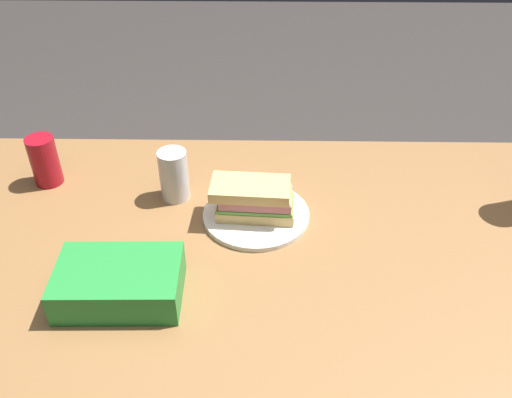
{
  "coord_description": "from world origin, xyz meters",
  "views": [
    {
      "loc": [
        0.05,
        0.81,
        1.52
      ],
      "look_at": [
        0.06,
        -0.14,
        0.79
      ],
      "focal_mm": 38.56,
      "sensor_mm": 36.0,
      "label": 1
    }
  ],
  "objects_px": {
    "dining_table": "(285,291)",
    "soda_can_red": "(45,161)",
    "chip_bag": "(119,282)",
    "sandwich": "(254,198)",
    "paper_plate": "(256,215)",
    "soda_can_silver": "(174,175)"
  },
  "relations": [
    {
      "from": "soda_can_red",
      "to": "chip_bag",
      "type": "distance_m",
      "value": 0.45
    },
    {
      "from": "dining_table",
      "to": "chip_bag",
      "type": "xyz_separation_m",
      "value": [
        0.31,
        0.1,
        0.12
      ]
    },
    {
      "from": "sandwich",
      "to": "soda_can_silver",
      "type": "height_order",
      "value": "soda_can_silver"
    },
    {
      "from": "paper_plate",
      "to": "sandwich",
      "type": "distance_m",
      "value": 0.05
    },
    {
      "from": "soda_can_red",
      "to": "soda_can_silver",
      "type": "xyz_separation_m",
      "value": [
        -0.31,
        0.05,
        0.0
      ]
    },
    {
      "from": "paper_plate",
      "to": "chip_bag",
      "type": "relative_size",
      "value": 1.03
    },
    {
      "from": "paper_plate",
      "to": "chip_bag",
      "type": "xyz_separation_m",
      "value": [
        0.25,
        0.24,
        0.03
      ]
    },
    {
      "from": "sandwich",
      "to": "soda_can_red",
      "type": "distance_m",
      "value": 0.52
    },
    {
      "from": "dining_table",
      "to": "soda_can_red",
      "type": "distance_m",
      "value": 0.65
    },
    {
      "from": "chip_bag",
      "to": "soda_can_silver",
      "type": "bearing_deg",
      "value": 77.62
    },
    {
      "from": "soda_can_red",
      "to": "soda_can_silver",
      "type": "relative_size",
      "value": 1.0
    },
    {
      "from": "sandwich",
      "to": "chip_bag",
      "type": "xyz_separation_m",
      "value": [
        0.25,
        0.24,
        -0.02
      ]
    },
    {
      "from": "paper_plate",
      "to": "sandwich",
      "type": "bearing_deg",
      "value": 22.92
    },
    {
      "from": "paper_plate",
      "to": "soda_can_red",
      "type": "bearing_deg",
      "value": -14.17
    },
    {
      "from": "dining_table",
      "to": "paper_plate",
      "type": "relative_size",
      "value": 7.02
    },
    {
      "from": "sandwich",
      "to": "soda_can_silver",
      "type": "bearing_deg",
      "value": -21.88
    },
    {
      "from": "chip_bag",
      "to": "dining_table",
      "type": "bearing_deg",
      "value": 15.99
    },
    {
      "from": "chip_bag",
      "to": "soda_can_silver",
      "type": "height_order",
      "value": "soda_can_silver"
    },
    {
      "from": "paper_plate",
      "to": "sandwich",
      "type": "xyz_separation_m",
      "value": [
        0.0,
        0.0,
        0.05
      ]
    },
    {
      "from": "dining_table",
      "to": "paper_plate",
      "type": "xyz_separation_m",
      "value": [
        0.06,
        -0.14,
        0.09
      ]
    },
    {
      "from": "soda_can_silver",
      "to": "soda_can_red",
      "type": "bearing_deg",
      "value": -9.82
    },
    {
      "from": "soda_can_red",
      "to": "chip_bag",
      "type": "xyz_separation_m",
      "value": [
        -0.25,
        0.37,
        -0.03
      ]
    }
  ]
}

